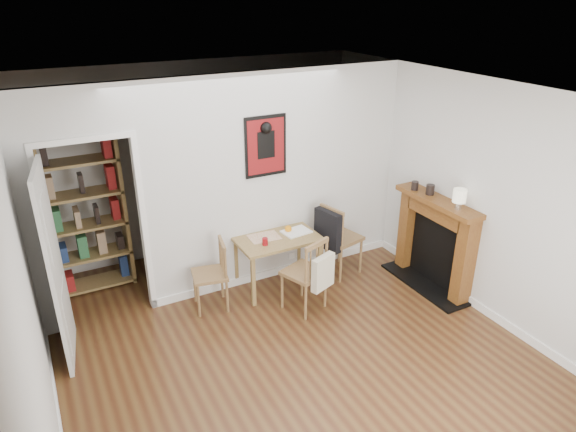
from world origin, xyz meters
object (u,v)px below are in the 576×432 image
chair_right (340,238)px  fireplace (436,239)px  bookshelf (86,210)px  red_glass (265,242)px  mantel_lamp (459,197)px  notebook (296,232)px  ceramic_jar_a (430,190)px  dining_table (277,243)px  chair_front (305,273)px  ceramic_jar_b (415,186)px  orange_fruit (288,229)px  chair_left (210,275)px

chair_right → fireplace: bearing=-41.4°
chair_right → bookshelf: 3.11m
bookshelf → red_glass: bookshelf is taller
chair_right → red_glass: bearing=-177.8°
mantel_lamp → notebook: bearing=139.8°
fireplace → ceramic_jar_a: 0.63m
dining_table → chair_right: size_ratio=1.02×
chair_front → notebook: (0.21, 0.59, 0.22)m
ceramic_jar_b → dining_table: bearing=163.3°
notebook → ceramic_jar_b: bearing=-20.1°
fireplace → ceramic_jar_b: (-0.10, 0.36, 0.60)m
bookshelf → mantel_lamp: bearing=-31.5°
bookshelf → fireplace: (3.72, -1.91, -0.42)m
bookshelf → mantel_lamp: bookshelf is taller
dining_table → fireplace: 1.94m
bookshelf → red_glass: bearing=-33.6°
orange_fruit → mantel_lamp: size_ratio=0.36×
ceramic_jar_b → mantel_lamp: bearing=-87.1°
chair_front → bookshelf: size_ratio=0.44×
chair_left → red_glass: size_ratio=9.56×
chair_right → mantel_lamp: (0.82, -1.11, 0.80)m
orange_fruit → notebook: size_ratio=0.26×
red_glass → mantel_lamp: (1.89, -1.06, 0.58)m
fireplace → ceramic_jar_a: bearing=103.6°
fireplace → notebook: fireplace is taller
dining_table → notebook: size_ratio=2.97×
chair_front → dining_table: bearing=96.1°
chair_left → ceramic_jar_b: (2.53, -0.44, 0.79)m
bookshelf → mantel_lamp: (3.66, -2.24, 0.27)m
dining_table → chair_left: (-0.89, -0.05, -0.17)m
notebook → ceramic_jar_a: size_ratio=2.73×
chair_front → red_glass: size_ratio=10.40×
orange_fruit → ceramic_jar_b: 1.63m
chair_front → ceramic_jar_a: (1.64, -0.11, 0.76)m
ceramic_jar_a → mantel_lamp: bearing=-93.1°
ceramic_jar_a → ceramic_jar_b: bearing=106.5°
ceramic_jar_b → orange_fruit: bearing=159.1°
bookshelf → notebook: (2.25, -1.05, -0.35)m
fireplace → ceramic_jar_b: ceramic_jar_b is taller
chair_front → orange_fruit: 0.70m
red_glass → mantel_lamp: bearing=-29.4°
chair_left → notebook: size_ratio=2.52×
dining_table → chair_front: (0.06, -0.58, -0.13)m
chair_right → mantel_lamp: 1.59m
notebook → ceramic_jar_b: size_ratio=3.09×
chair_front → ceramic_jar_b: 1.75m
red_glass → ceramic_jar_b: size_ratio=0.81×
chair_right → notebook: bearing=171.9°
chair_left → mantel_lamp: bearing=-23.7°
fireplace → orange_fruit: fireplace is taller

